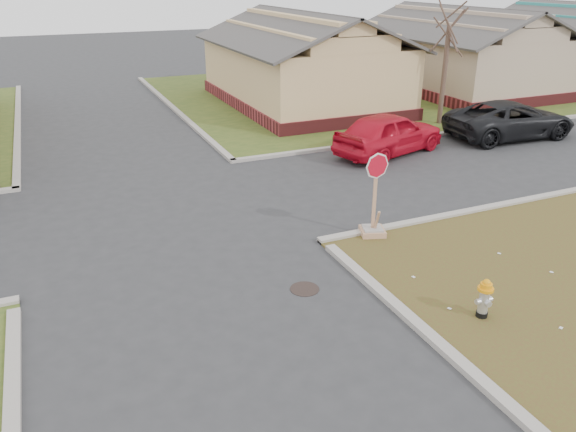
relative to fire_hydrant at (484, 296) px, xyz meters
name	(u,v)px	position (x,y,z in m)	size (l,w,h in m)	color
ground	(200,299)	(-4.96, 2.93, -0.51)	(120.00, 120.00, 0.00)	#2D2D30
verge_far_right	(465,83)	(17.04, 20.93, -0.49)	(37.00, 19.00, 0.05)	#364C1B
curbs	(153,214)	(-4.96, 7.93, -0.51)	(80.00, 40.00, 0.12)	#9D968E
manhole	(305,289)	(-2.76, 2.43, -0.50)	(0.64, 0.64, 0.01)	black
side_house_yellow	(302,61)	(5.04, 19.43, 1.68)	(7.60, 11.60, 4.70)	maroon
side_house_tan	(459,51)	(15.04, 19.43, 1.68)	(7.60, 11.60, 4.70)	maroon
tree_mid_right	(444,76)	(9.04, 13.13, 1.64)	(0.22, 0.22, 4.20)	#433026
fire_hydrant	(484,296)	(0.00, 0.00, 0.00)	(0.31, 0.31, 0.84)	black
stop_sign	(373,217)	(0.02, 4.17, 0.02)	(0.63, 0.62, 2.22)	tan
red_sedan	(389,133)	(4.41, 10.21, 0.29)	(1.89, 4.71, 1.60)	red
dark_pickup	(510,119)	(10.29, 10.14, 0.25)	(2.52, 5.46, 1.52)	black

